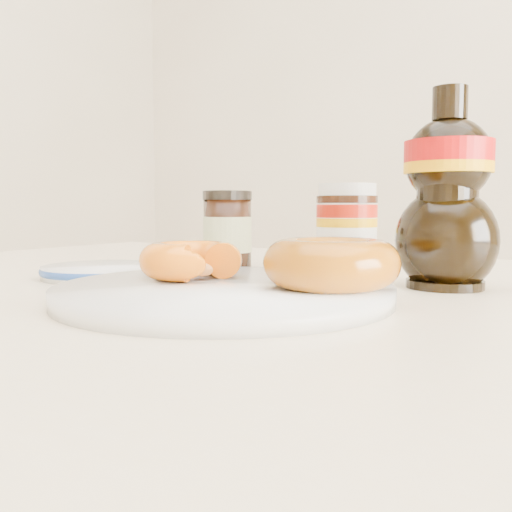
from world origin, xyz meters
The scene contains 8 objects.
dining_table centered at (0.00, 0.10, 0.67)m, with size 1.40×0.90×0.75m.
plate centered at (-0.04, 0.01, 0.76)m, with size 0.29×0.29×0.01m.
donut_bitten centered at (-0.09, 0.03, 0.78)m, with size 0.10×0.10×0.03m, color #E84F0D.
donut_whole centered at (0.04, 0.04, 0.78)m, with size 0.11×0.11×0.04m, color #8C4809.
nutella_jar centered at (-0.06, 0.30, 0.81)m, with size 0.08×0.08×0.11m.
syrup_bottle centered at (0.10, 0.19, 0.85)m, with size 0.10×0.09×0.20m, color black, non-canonical shape.
dark_jar centered at (-0.18, 0.21, 0.80)m, with size 0.06×0.06×0.10m.
blue_rim_saucer centered at (-0.25, 0.06, 0.76)m, with size 0.14×0.14×0.01m.
Camera 1 is at (0.24, -0.38, 0.83)m, focal length 40.00 mm.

